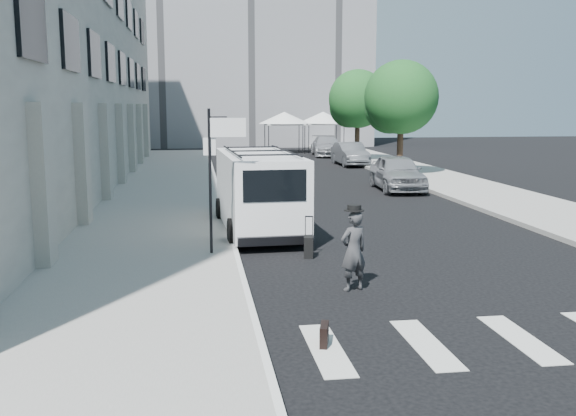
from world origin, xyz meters
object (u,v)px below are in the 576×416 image
object	(u,v)px
briefcase	(324,335)
parked_car_a	(397,172)
parked_car_c	(327,146)
parked_car_b	(350,154)
suitcase	(309,247)
cargo_van	(258,191)
businessman	(353,251)

from	to	relation	value
briefcase	parked_car_a	world-z (taller)	parked_car_a
parked_car_c	briefcase	bearing A→B (deg)	-96.61
parked_car_b	parked_car_c	xyz separation A→B (m)	(0.07, 7.64, 0.02)
suitcase	cargo_van	world-z (taller)	cargo_van
businessman	briefcase	world-z (taller)	businessman
suitcase	parked_car_a	distance (m)	13.43
businessman	parked_car_a	size ratio (longest dim) A/B	0.35
cargo_van	parked_car_c	xyz separation A→B (m)	(7.78, 27.82, -0.47)
suitcase	parked_car_a	xyz separation A→B (m)	(6.07, 11.96, 0.52)
briefcase	parked_car_c	distance (m)	38.00
suitcase	cargo_van	xyz separation A→B (m)	(-0.91, 3.58, 0.93)
parked_car_c	parked_car_a	bearing A→B (deg)	-87.35
briefcase	suitcase	size ratio (longest dim) A/B	0.43
briefcase	cargo_van	distance (m)	9.46
cargo_van	parked_car_c	world-z (taller)	cargo_van
businessman	briefcase	xyz separation A→B (m)	(-1.18, -2.89, -0.65)
suitcase	parked_car_b	bearing A→B (deg)	85.72
suitcase	parked_car_b	size ratio (longest dim) A/B	0.23
businessman	parked_car_c	xyz separation A→B (m)	(6.48, 34.33, -0.09)
businessman	suitcase	xyz separation A→B (m)	(-0.40, 2.94, -0.55)
briefcase	parked_car_c	xyz separation A→B (m)	(7.66, 37.22, 0.56)
cargo_van	suitcase	bearing A→B (deg)	-78.53
suitcase	parked_car_c	xyz separation A→B (m)	(6.88, 31.39, 0.46)
businessman	cargo_van	distance (m)	6.65
briefcase	parked_car_c	bearing A→B (deg)	93.61
briefcase	suitcase	bearing A→B (deg)	97.61
parked_car_b	businessman	bearing A→B (deg)	-104.79
parked_car_b	parked_car_c	distance (m)	7.64
briefcase	parked_car_c	size ratio (longest dim) A/B	0.09
businessman	parked_car_c	distance (m)	34.94
cargo_van	parked_car_b	distance (m)	21.61
briefcase	parked_car_b	size ratio (longest dim) A/B	0.10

